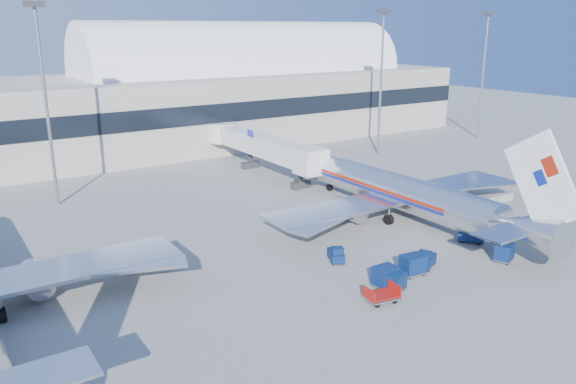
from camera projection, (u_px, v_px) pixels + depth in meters
ground at (356, 250)px, 52.26m from camera, size 260.00×260.00×0.00m
terminal at (58, 110)px, 87.64m from camera, size 170.00×28.15×21.00m
airliner_main at (401, 192)px, 60.34m from camera, size 32.00×37.26×12.07m
jetbridge_near at (257, 144)px, 79.81m from camera, size 4.40×27.50×6.25m
mast_west at (43, 76)px, 61.45m from camera, size 2.00×1.20×22.60m
mast_east at (382, 61)px, 87.99m from camera, size 2.00×1.20×22.60m
mast_far_east at (485, 57)px, 101.26m from camera, size 2.00×1.20×22.60m
barrier_near at (467, 207)px, 63.28m from camera, size 3.00×0.55×0.90m
barrier_mid at (486, 202)px, 65.04m from camera, size 3.00×0.55×0.90m
barrier_far at (504, 197)px, 66.79m from camera, size 3.00×0.55×0.90m
tug_lead at (425, 259)px, 48.26m from camera, size 2.75×2.20×1.61m
tug_right at (470, 235)px, 53.98m from camera, size 2.37×2.55×1.52m
tug_left at (336, 254)px, 49.44m from camera, size 2.00×2.55×1.49m
cart_train_a at (413, 265)px, 46.72m from camera, size 2.12×1.71×1.74m
cart_train_b at (395, 282)px, 43.89m from camera, size 1.96×1.70×1.47m
cart_train_c at (385, 276)px, 44.58m from camera, size 1.96×1.50×1.71m
cart_solo_near at (504, 252)px, 49.49m from camera, size 2.19×1.93×1.61m
cart_solo_far at (517, 226)px, 55.96m from camera, size 2.05×1.75×1.56m
cart_open_red at (382, 296)px, 42.21m from camera, size 2.66×2.06×0.65m
ramp_worker at (538, 240)px, 52.06m from camera, size 0.81×0.75×1.85m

